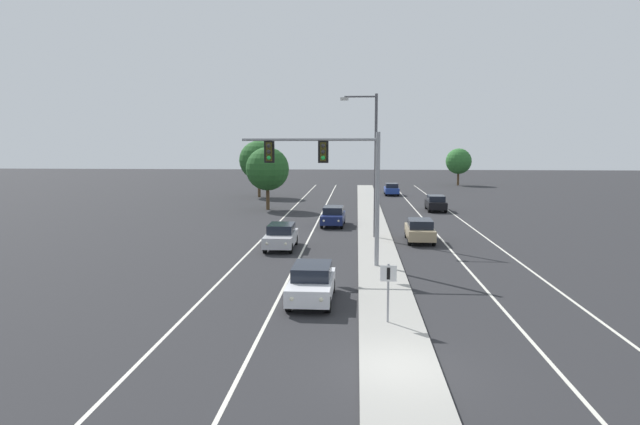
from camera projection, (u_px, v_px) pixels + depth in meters
ground_plane at (400, 371)px, 16.59m from camera, size 260.00×260.00×0.00m
median_island at (378, 252)px, 34.41m from camera, size 2.40×110.00×0.15m
lane_stripe_oncoming_center at (311, 234)px, 41.66m from camera, size 0.14×100.00×0.01m
lane_stripe_receding_center at (438, 235)px, 41.04m from camera, size 0.14×100.00×0.01m
edge_stripe_left at (267, 234)px, 41.87m from camera, size 0.14×100.00×0.01m
edge_stripe_right at (483, 236)px, 40.83m from camera, size 0.14×100.00×0.01m
overhead_signal_mast at (334, 170)px, 29.76m from camera, size 7.39×0.44×7.20m
median_sign_post at (388, 284)px, 20.48m from camera, size 0.60×0.10×2.20m
street_lamp_median at (372, 157)px, 38.79m from camera, size 2.58×0.28×10.00m
car_oncoming_white at (312, 283)px, 23.83m from camera, size 1.87×4.49×1.58m
car_oncoming_silver at (281, 236)px, 35.86m from camera, size 1.84×4.48×1.58m
car_oncoming_navy at (333, 216)px, 45.82m from camera, size 1.93×4.51×1.58m
car_receding_tan at (420, 230)px, 38.33m from camera, size 1.90×4.50×1.58m
car_receding_black at (436, 203)px, 55.96m from camera, size 1.90×4.50×1.58m
car_receding_blue at (392, 189)px, 73.11m from camera, size 1.83×4.47×1.58m
tree_far_right_b at (459, 161)px, 90.02m from camera, size 4.13×4.13×5.98m
tree_far_left_a at (259, 160)px, 70.11m from camera, size 4.92×4.92×7.12m
tree_far_left_c at (267, 169)px, 56.62m from camera, size 4.42×4.42×6.39m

